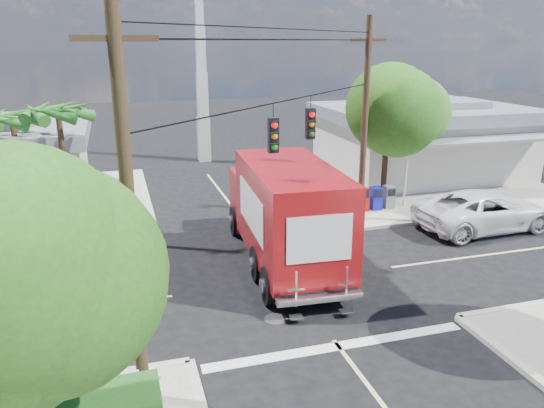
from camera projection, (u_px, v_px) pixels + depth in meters
name	position (u px, v px, depth m)	size (l,w,h in m)	color
ground	(289.00, 281.00, 18.36)	(120.00, 120.00, 0.00)	black
sidewalk_ne	(405.00, 181.00, 31.28)	(14.12, 14.12, 0.14)	gray
sidewalk_nw	(1.00, 213.00, 25.32)	(14.12, 14.12, 0.14)	gray
road_markings	(303.00, 300.00, 17.01)	(32.00, 32.00, 0.01)	beige
building_ne	(422.00, 138.00, 32.06)	(11.80, 10.20, 4.50)	silver
radio_tower	(202.00, 78.00, 35.15)	(0.80, 0.80, 17.00)	silver
tree_sw_front	(18.00, 283.00, 8.26)	(3.88, 3.78, 6.03)	#422D1C
tree_ne_front	(389.00, 111.00, 25.12)	(4.21, 4.14, 6.66)	#422D1C
tree_ne_back	(412.00, 116.00, 28.02)	(3.77, 3.66, 5.82)	#422D1C
palm_nw_front	(58.00, 115.00, 21.69)	(3.01, 3.08, 5.59)	#422D1C
palm_nw_back	(12.00, 121.00, 22.62)	(3.01, 3.08, 5.19)	#422D1C
utility_poles	(231.00, 142.00, 18.02)	(12.00, 10.68, 9.00)	#473321
vending_boxes	(376.00, 198.00, 25.61)	(1.90, 0.50, 1.10)	#B31209
delivery_truck	(285.00, 212.00, 19.32)	(3.37, 9.14, 3.89)	black
parked_car	(484.00, 210.00, 23.18)	(2.86, 6.21, 1.72)	silver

